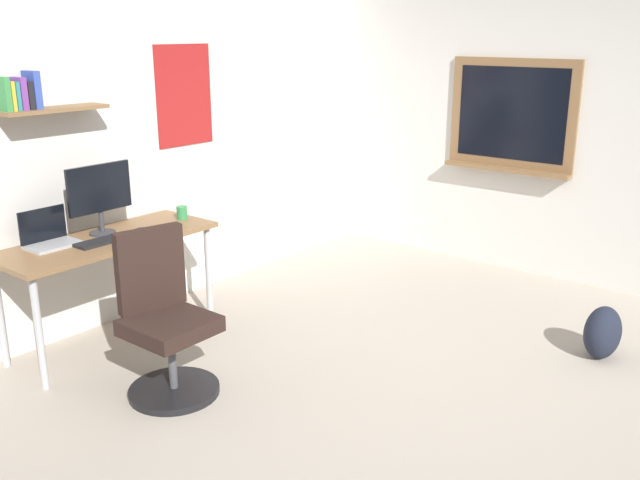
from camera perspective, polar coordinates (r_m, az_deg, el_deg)
name	(u,v)px	position (r m, az deg, el deg)	size (l,w,h in m)	color
ground_plane	(439,398)	(4.12, 9.73, -12.71)	(5.20, 5.20, 0.00)	#ADA393
wall_back	(150,132)	(5.25, -13.79, 8.58)	(5.00, 0.30, 2.60)	silver
wall_right	(599,125)	(5.92, 21.94, 8.72)	(0.22, 5.00, 2.60)	silver
desk	(108,249)	(4.71, -17.01, -0.74)	(1.43, 0.57, 0.73)	olive
office_chair	(165,325)	(4.07, -12.63, -6.84)	(0.52, 0.53, 0.95)	black
laptop	(49,237)	(4.63, -21.38, 0.24)	(0.31, 0.21, 0.23)	#ADAFB5
monitor_primary	(100,194)	(4.72, -17.65, 3.62)	(0.46, 0.17, 0.46)	#38383D
keyboard	(104,241)	(4.59, -17.33, -0.05)	(0.37, 0.13, 0.02)	black
computer_mouse	(140,230)	(4.74, -14.56, 0.79)	(0.10, 0.06, 0.03)	#262628
coffee_mug	(182,213)	(5.01, -11.27, 2.22)	(0.08, 0.08, 0.09)	#338C4C
backpack	(603,332)	(4.80, 22.20, -7.05)	(0.32, 0.22, 0.34)	#1E2333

